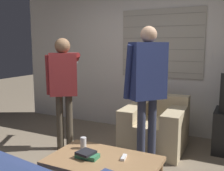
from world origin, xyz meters
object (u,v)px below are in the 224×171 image
soda_can (83,143)px  person_left_standing (63,80)px  coffee_table (103,162)px  book_stack (87,155)px  spare_remote (124,157)px  person_right_standing (147,81)px  armchair_beige (155,127)px

soda_can → person_left_standing: bearing=137.9°
coffee_table → book_stack: 0.18m
book_stack → spare_remote: book_stack is taller
coffee_table → book_stack: book_stack is taller
person_right_standing → armchair_beige: bearing=47.1°
person_left_standing → soda_can: bearing=-77.8°
person_left_standing → person_right_standing: size_ratio=0.93×
person_right_standing → book_stack: 1.09m
person_left_standing → book_stack: person_left_standing is taller
coffee_table → soda_can: soda_can is taller
armchair_beige → coffee_table: (-0.09, -1.45, 0.04)m
book_stack → soda_can: size_ratio=1.83×
coffee_table → book_stack: bearing=-164.6°
armchair_beige → book_stack: bearing=79.0°
armchair_beige → soda_can: (-0.42, -1.30, 0.14)m
armchair_beige → person_left_standing: person_left_standing is taller
person_right_standing → spare_remote: 0.94m
spare_remote → coffee_table: bearing=-160.4°
armchair_beige → person_right_standing: size_ratio=0.53×
person_left_standing → book_stack: size_ratio=6.94×
armchair_beige → spare_remote: 1.35m
armchair_beige → person_right_standing: person_right_standing is taller
person_right_standing → spare_remote: (-0.01, -0.65, -0.69)m
book_stack → soda_can: (-0.16, 0.19, 0.03)m
person_right_standing → book_stack: size_ratio=7.46×
soda_can → spare_remote: soda_can is taller
armchair_beige → spare_remote: size_ratio=6.74×
person_right_standing → soda_can: bearing=179.4°
book_stack → person_right_standing: bearing=66.3°
coffee_table → soda_can: bearing=155.9°
person_left_standing → coffee_table: bearing=-73.2°
armchair_beige → person_left_standing: size_ratio=0.57×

